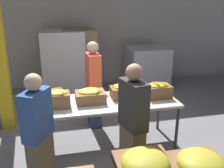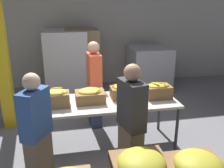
% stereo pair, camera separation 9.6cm
% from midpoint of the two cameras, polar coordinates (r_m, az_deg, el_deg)
% --- Properties ---
extents(ground_plane, '(30.00, 30.00, 0.00)m').
position_cam_midpoint_polar(ground_plane, '(4.38, -1.53, -13.86)').
color(ground_plane, gray).
extents(wall_back, '(16.00, 0.08, 4.00)m').
position_cam_midpoint_polar(wall_back, '(7.11, -7.23, 15.67)').
color(wall_back, '#B7B7B2').
rests_on(wall_back, ground_plane).
extents(sorting_table, '(2.22, 0.87, 0.82)m').
position_cam_midpoint_polar(sorting_table, '(4.02, -1.63, -4.67)').
color(sorting_table, beige).
rests_on(sorting_table, ground_plane).
extents(banana_box_0, '(0.39, 0.29, 0.28)m').
position_cam_midpoint_polar(banana_box_0, '(3.84, -13.22, -3.21)').
color(banana_box_0, olive).
rests_on(banana_box_0, sorting_table).
extents(banana_box_1, '(0.46, 0.34, 0.23)m').
position_cam_midpoint_polar(banana_box_1, '(3.93, -5.67, -2.60)').
color(banana_box_1, olive).
rests_on(banana_box_1, sorting_table).
extents(banana_box_2, '(0.38, 0.29, 0.24)m').
position_cam_midpoint_polar(banana_box_2, '(4.10, 1.71, -1.59)').
color(banana_box_2, olive).
rests_on(banana_box_2, sorting_table).
extents(banana_box_3, '(0.41, 0.28, 0.28)m').
position_cam_midpoint_polar(banana_box_3, '(4.17, 9.85, -1.32)').
color(banana_box_3, olive).
rests_on(banana_box_3, sorting_table).
extents(volunteer_0, '(0.31, 0.47, 1.63)m').
position_cam_midpoint_polar(volunteer_0, '(3.31, 3.93, -9.21)').
color(volunteer_0, '#6B604C').
rests_on(volunteer_0, ground_plane).
extents(volunteer_1, '(0.38, 0.47, 1.56)m').
position_cam_midpoint_polar(volunteer_1, '(3.29, -17.24, -10.94)').
color(volunteer_1, '#6B604C').
rests_on(volunteer_1, ground_plane).
extents(volunteer_2, '(0.25, 0.46, 1.65)m').
position_cam_midpoint_polar(volunteer_2, '(4.72, -4.82, -0.36)').
color(volunteer_2, '#2D3856').
rests_on(volunteer_2, ground_plane).
extents(pallet_stack_0, '(1.14, 1.14, 1.15)m').
position_cam_midpoint_polar(pallet_stack_0, '(6.99, 7.42, 3.66)').
color(pallet_stack_0, olive).
rests_on(pallet_stack_0, ground_plane).
extents(pallet_stack_1, '(1.14, 1.14, 1.65)m').
position_cam_midpoint_polar(pallet_stack_1, '(6.57, -11.45, 4.71)').
color(pallet_stack_1, olive).
rests_on(pallet_stack_1, ground_plane).
extents(pallet_stack_2, '(0.93, 0.93, 1.65)m').
position_cam_midpoint_polar(pallet_stack_2, '(6.69, -7.76, 5.20)').
color(pallet_stack_2, olive).
rests_on(pallet_stack_2, ground_plane).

